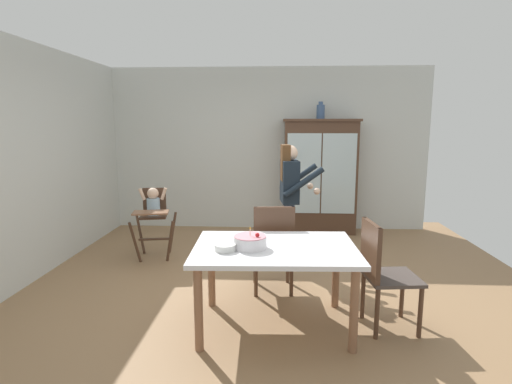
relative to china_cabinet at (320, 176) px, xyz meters
name	(u,v)px	position (x,y,z in m)	size (l,w,h in m)	color
ground_plane	(261,288)	(-0.87, -2.37, -0.93)	(6.24, 6.24, 0.00)	#93704C
wall_back	(267,149)	(-0.87, 0.26, 0.42)	(5.32, 0.06, 2.70)	silver
wall_left	(18,164)	(-3.50, -2.37, 0.42)	(0.06, 5.32, 2.70)	silver
china_cabinet	(320,176)	(0.00, 0.00, 0.00)	(1.22, 0.48, 1.85)	#4C3323
ceramic_vase	(321,111)	(-0.01, 0.00, 1.04)	(0.13, 0.13, 0.27)	#3D567F
high_chair_with_toddler	(153,210)	(-2.33, -1.41, -0.28)	(0.67, 0.76, 0.95)	#4C3323
adult_person	(290,190)	(-0.53, -1.63, 0.04)	(0.54, 0.53, 1.53)	#3D4C6B
dining_table	(275,257)	(-0.71, -3.20, -0.29)	(1.43, 1.03, 0.74)	silver
birthday_cake	(250,242)	(-0.92, -3.26, -0.14)	(0.28, 0.28, 0.19)	white
serving_bowl	(225,247)	(-1.12, -3.34, -0.17)	(0.18, 0.18, 0.06)	silver
dining_chair_far_side	(273,243)	(-0.73, -2.49, -0.38)	(0.47, 0.47, 0.96)	#4C3323
dining_chair_right_end	(381,268)	(0.21, -3.17, -0.38)	(0.48, 0.48, 0.96)	#4C3323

